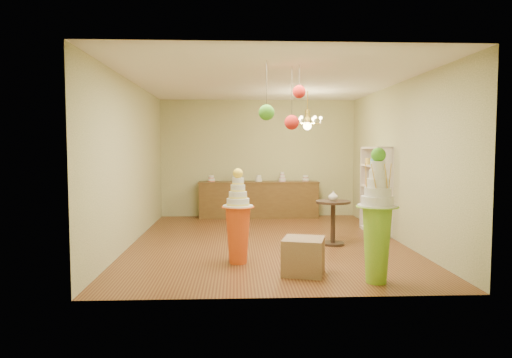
{
  "coord_description": "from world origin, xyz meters",
  "views": [
    {
      "loc": [
        -0.58,
        -8.54,
        1.79
      ],
      "look_at": [
        -0.2,
        0.0,
        1.19
      ],
      "focal_mm": 32.0,
      "sensor_mm": 36.0,
      "label": 1
    }
  ],
  "objects_px": {
    "pedestal_green": "(377,227)",
    "pedestal_orange": "(238,226)",
    "sideboard": "(259,199)",
    "round_table": "(333,216)"
  },
  "relations": [
    {
      "from": "pedestal_orange",
      "to": "sideboard",
      "type": "height_order",
      "value": "pedestal_orange"
    },
    {
      "from": "round_table",
      "to": "pedestal_green",
      "type": "bearing_deg",
      "value": -88.21
    },
    {
      "from": "pedestal_orange",
      "to": "round_table",
      "type": "relative_size",
      "value": 1.81
    },
    {
      "from": "pedestal_orange",
      "to": "round_table",
      "type": "xyz_separation_m",
      "value": [
        1.75,
        1.25,
        -0.06
      ]
    },
    {
      "from": "pedestal_green",
      "to": "pedestal_orange",
      "type": "distance_m",
      "value": 2.14
    },
    {
      "from": "sideboard",
      "to": "round_table",
      "type": "xyz_separation_m",
      "value": [
        1.2,
        -3.31,
        0.05
      ]
    },
    {
      "from": "pedestal_green",
      "to": "sideboard",
      "type": "bearing_deg",
      "value": 102.66
    },
    {
      "from": "pedestal_green",
      "to": "sideboard",
      "type": "relative_size",
      "value": 0.59
    },
    {
      "from": "pedestal_green",
      "to": "sideboard",
      "type": "height_order",
      "value": "pedestal_green"
    },
    {
      "from": "pedestal_orange",
      "to": "pedestal_green",
      "type": "bearing_deg",
      "value": -31.32
    }
  ]
}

